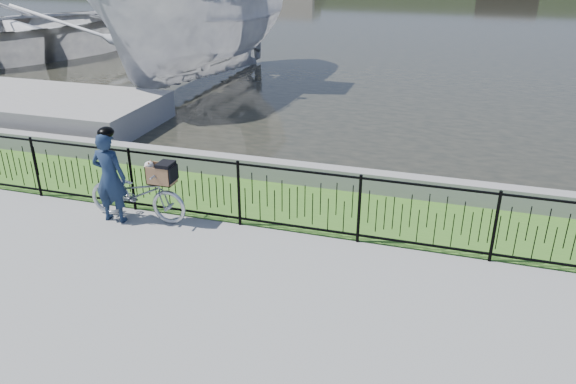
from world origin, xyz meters
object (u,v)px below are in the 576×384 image
(boat_near, at_px, (203,23))
(bicycle_rig, at_px, (138,193))
(boat_far, at_px, (9,30))
(cyclist, at_px, (109,176))

(boat_near, bearing_deg, bicycle_rig, -72.15)
(bicycle_rig, height_order, boat_near, boat_near)
(bicycle_rig, distance_m, boat_near, 9.75)
(boat_near, distance_m, boat_far, 9.48)
(cyclist, bearing_deg, bicycle_rig, 25.26)
(boat_far, bearing_deg, boat_near, -11.27)
(cyclist, relative_size, boat_near, 0.17)
(cyclist, height_order, boat_near, boat_near)
(cyclist, xyz_separation_m, boat_near, (-2.57, 9.36, 1.14))
(cyclist, xyz_separation_m, boat_far, (-11.83, 11.20, 0.28))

